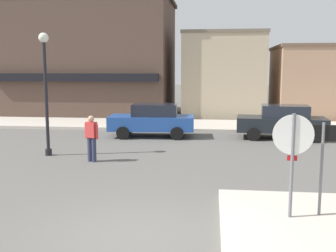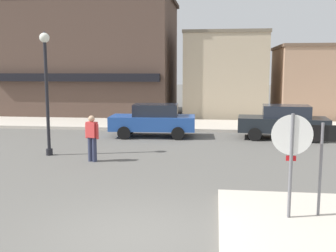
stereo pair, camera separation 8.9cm
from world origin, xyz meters
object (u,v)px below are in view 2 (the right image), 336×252
object	(u,v)px
parked_car_nearest	(154,120)
one_way_sign	(321,160)
pedestrian_crossing_near	(92,137)
stop_sign	(291,152)
parked_car_second	(283,121)
lamp_post	(46,76)

from	to	relation	value
parked_car_nearest	one_way_sign	bearing A→B (deg)	-63.27
parked_car_nearest	pedestrian_crossing_near	xyz separation A→B (m)	(-1.30, -5.35, 0.06)
parked_car_nearest	pedestrian_crossing_near	distance (m)	5.51
one_way_sign	stop_sign	bearing A→B (deg)	-162.01
parked_car_nearest	parked_car_second	world-z (taller)	same
stop_sign	one_way_sign	distance (m)	0.69
stop_sign	lamp_post	bearing A→B (deg)	143.12
one_way_sign	lamp_post	bearing A→B (deg)	146.26
pedestrian_crossing_near	lamp_post	bearing A→B (deg)	157.62
one_way_sign	parked_car_nearest	bearing A→B (deg)	116.73
parked_car_nearest	pedestrian_crossing_near	world-z (taller)	pedestrian_crossing_near
parked_car_nearest	parked_car_second	xyz separation A→B (m)	(6.04, 0.14, 0.00)
pedestrian_crossing_near	stop_sign	bearing A→B (deg)	-40.80
one_way_sign	parked_car_second	world-z (taller)	one_way_sign
lamp_post	parked_car_nearest	distance (m)	5.98
parked_car_nearest	parked_car_second	bearing A→B (deg)	1.28
one_way_sign	lamp_post	distance (m)	10.14
stop_sign	lamp_post	distance (m)	9.71
lamp_post	stop_sign	bearing A→B (deg)	-36.88
one_way_sign	parked_car_second	bearing A→B (deg)	84.75
stop_sign	parked_car_second	distance (m)	10.60
one_way_sign	pedestrian_crossing_near	world-z (taller)	one_way_sign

